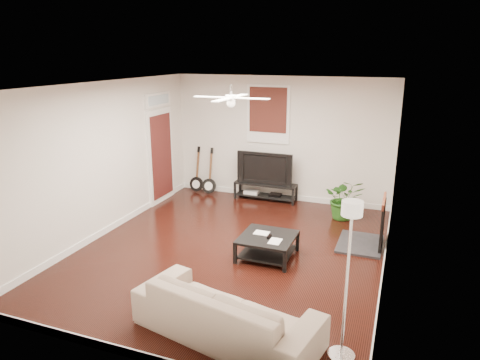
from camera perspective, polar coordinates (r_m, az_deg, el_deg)
The scene contains 14 objects.
room at distance 7.18m, azimuth -1.13°, elevation 1.08°, with size 5.01×6.01×2.81m.
brick_accent at distance 7.67m, azimuth 19.34°, elevation 1.13°, with size 0.02×2.20×2.80m, color brown.
fireplace at distance 7.96m, azimuth 16.64°, elevation -5.21°, with size 0.80×1.10×0.92m, color black.
window_back at distance 9.93m, azimuth 3.66°, elevation 8.51°, with size 1.00×0.06×1.30m, color #3F1B11.
door_left at distance 9.95m, azimuth -10.28°, elevation 4.21°, with size 0.08×1.00×2.50m, color white.
tv_stand at distance 10.12m, azimuth 3.33°, elevation -1.49°, with size 1.43×0.38×0.40m, color black.
tv at distance 9.98m, azimuth 3.42°, elevation 1.66°, with size 1.28×0.17×0.74m, color black.
coffee_table at distance 7.36m, azimuth 3.57°, elevation -8.64°, with size 0.88×0.88×0.37m, color black.
sofa at distance 5.42m, azimuth -1.81°, elevation -16.69°, with size 2.27×0.89×0.66m, color tan.
floor_lamp at distance 4.91m, azimuth 13.70°, elevation -12.84°, with size 0.31×0.31×1.85m, color silver, non-canonical shape.
potted_plant at distance 9.15m, azimuth 13.44°, elevation -2.36°, with size 0.78×0.67×0.86m, color #245A19.
guitar_left at distance 10.63m, azimuth -5.74°, elevation 1.33°, with size 0.35×0.24×1.12m, color black, non-canonical shape.
guitar_right at distance 10.45m, azimuth -4.09°, elevation 1.12°, with size 0.35×0.24×1.12m, color black, non-canonical shape.
ceiling_fan at distance 6.97m, azimuth -1.18°, elevation 10.65°, with size 1.24×1.24×0.32m, color white, non-canonical shape.
Camera 1 is at (2.58, -6.43, 3.28)m, focal length 32.80 mm.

